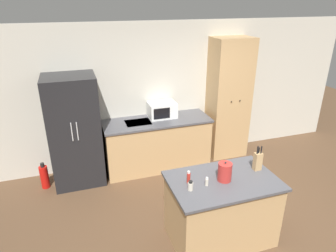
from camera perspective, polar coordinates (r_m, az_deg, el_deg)
The scene contains 13 objects.
ground_plane at distance 4.45m, azimuth 11.64°, elevation -18.80°, with size 14.00×14.00×0.00m, color brown.
wall_back at distance 5.69m, azimuth 1.22°, elevation 6.37°, with size 7.20×0.06×2.60m.
refrigerator at distance 5.16m, azimuth -17.32°, elevation -0.94°, with size 0.81×0.73×1.86m.
back_counter at distance 5.54m, azimuth -2.10°, elevation -3.34°, with size 1.93×0.71×0.94m.
pantry_cabinet at distance 5.88m, azimuth 11.44°, elevation 5.02°, with size 0.74×0.54×2.31m.
kitchen_island at distance 4.04m, azimuth 10.05°, elevation -15.34°, with size 1.34×0.86×0.90m.
microwave at distance 5.45m, azimuth -1.17°, elevation 3.12°, with size 0.49×0.38×0.27m.
knife_block at distance 4.03m, azimuth 16.72°, elevation -6.40°, with size 0.10×0.07×0.34m.
spice_bottle_tall_dark at distance 3.52m, azimuth 4.30°, elevation -11.30°, with size 0.06×0.06×0.12m.
spice_bottle_short_red at distance 3.62m, azimuth 7.40°, elevation -10.48°, with size 0.04×0.04×0.11m.
spice_bottle_amber_oil at distance 3.64m, azimuth 3.95°, elevation -9.74°, with size 0.04×0.04×0.16m.
kettle at distance 3.72m, azimuth 10.76°, elevation -8.57°, with size 0.17×0.17×0.26m.
fire_extinguisher at distance 5.46m, azimuth -22.47°, elevation -8.90°, with size 0.14×0.14×0.46m.
Camera 1 is at (-1.82, -2.80, 2.94)m, focal length 32.00 mm.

